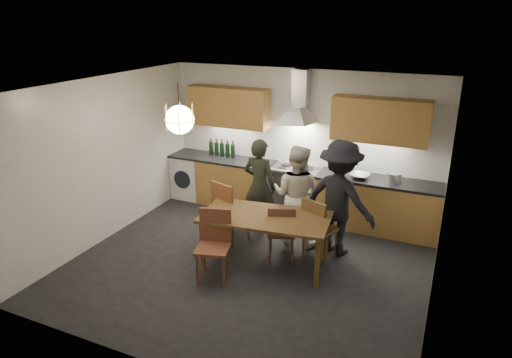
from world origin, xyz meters
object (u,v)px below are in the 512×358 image
at_px(chair_front, 214,240).
at_px(mixing_bowl, 360,176).
at_px(dining_table, 265,221).
at_px(person_right, 340,198).
at_px(stock_pot, 394,178).
at_px(chair_back_left, 227,208).
at_px(person_mid, 296,195).
at_px(wine_bottles, 222,148).
at_px(person_left, 260,185).

xyz_separation_m(chair_front, mixing_bowl, (1.47, 2.34, 0.38)).
height_order(dining_table, mixing_bowl, mixing_bowl).
xyz_separation_m(person_right, mixing_bowl, (0.09, 0.98, 0.05)).
xyz_separation_m(chair_front, stock_pot, (2.02, 2.36, 0.42)).
height_order(chair_back_left, chair_front, chair_back_left).
bearing_deg(person_mid, mixing_bowl, -129.55).
bearing_deg(chair_front, person_right, 29.17).
height_order(chair_back_left, person_mid, person_mid).
bearing_deg(mixing_bowl, dining_table, -118.63).
bearing_deg(person_mid, chair_front, 65.87).
bearing_deg(wine_bottles, dining_table, -48.16).
height_order(person_mid, mixing_bowl, person_mid).
bearing_deg(dining_table, chair_front, -138.12).
distance_m(person_left, person_right, 1.42).
bearing_deg(stock_pot, person_right, -122.64).
bearing_deg(person_left, wine_bottles, -30.82).
distance_m(chair_back_left, stock_pot, 2.73).
bearing_deg(stock_pot, person_mid, -145.28).
relative_size(chair_front, person_left, 0.61).
xyz_separation_m(chair_front, person_right, (1.38, 1.37, 0.33)).
relative_size(person_left, mixing_bowl, 4.84).
xyz_separation_m(chair_front, person_mid, (0.68, 1.43, 0.25)).
xyz_separation_m(dining_table, chair_front, (-0.51, -0.59, -0.12)).
relative_size(person_mid, mixing_bowl, 4.88).
bearing_deg(mixing_bowl, stock_pot, 1.79).
bearing_deg(person_mid, wine_bottles, -28.16).
bearing_deg(person_left, stock_pot, -152.94).
height_order(dining_table, chair_front, chair_front).
height_order(stock_pot, wine_bottles, wine_bottles).
bearing_deg(dining_table, chair_back_left, 147.22).
height_order(chair_front, wine_bottles, wine_bottles).
height_order(person_mid, person_right, person_right).
distance_m(chair_front, wine_bottles, 2.82).
distance_m(person_right, mixing_bowl, 0.98).
xyz_separation_m(person_left, mixing_bowl, (1.49, 0.75, 0.14)).
height_order(dining_table, stock_pot, stock_pot).
bearing_deg(person_mid, stock_pot, -143.92).
bearing_deg(wine_bottles, chair_back_left, -59.41).
relative_size(chair_back_left, person_left, 0.64).
height_order(person_mid, wine_bottles, person_mid).
distance_m(person_left, mixing_bowl, 1.67).
bearing_deg(person_right, wine_bottles, -7.02).
distance_m(chair_back_left, person_right, 1.76).
relative_size(person_right, stock_pot, 7.91).
bearing_deg(stock_pot, chair_back_left, -149.33).
bearing_deg(stock_pot, dining_table, -130.36).
xyz_separation_m(person_left, stock_pot, (2.04, 0.76, 0.18)).
relative_size(chair_front, mixing_bowl, 2.97).
bearing_deg(person_mid, chair_back_left, 25.98).
distance_m(chair_back_left, person_left, 0.71).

